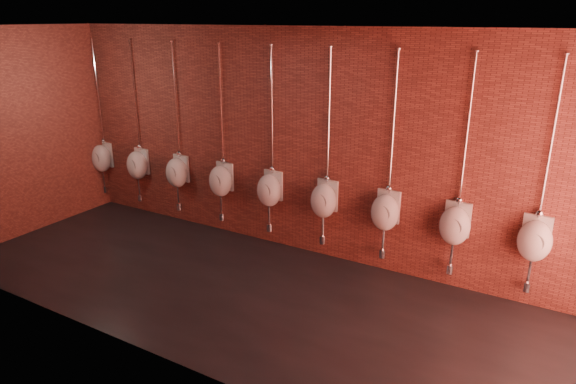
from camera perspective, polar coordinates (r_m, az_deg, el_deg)
name	(u,v)px	position (r m, az deg, el deg)	size (l,w,h in m)	color
ground	(254,295)	(6.58, -3.83, -11.37)	(8.50, 8.50, 0.00)	black
room_shell	(250,138)	(5.83, -4.27, 5.97)	(8.54, 3.04, 3.22)	black
urinal_0	(102,157)	(9.86, -20.01, 3.64)	(0.40, 0.36, 2.72)	white
urinal_1	(138,164)	(9.21, -16.38, 2.99)	(0.40, 0.36, 2.72)	white
urinal_2	(177,172)	(8.60, -12.23, 2.23)	(0.40, 0.36, 2.72)	white
urinal_3	(221,180)	(8.04, -7.48, 1.34)	(0.40, 0.36, 2.72)	white
urinal_4	(269,189)	(7.55, -2.07, 0.32)	(0.40, 0.36, 2.72)	white
urinal_5	(324,199)	(7.14, 4.02, -0.83)	(0.40, 0.36, 2.72)	white
urinal_6	(385,211)	(6.82, 10.77, -2.09)	(0.40, 0.36, 2.72)	white
urinal_7	(455,224)	(6.61, 18.07, -3.42)	(0.40, 0.36, 2.72)	white
urinal_8	(535,239)	(6.52, 25.74, -4.75)	(0.40, 0.36, 2.72)	white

